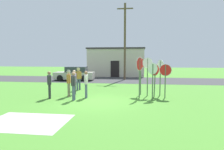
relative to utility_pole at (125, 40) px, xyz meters
The scene contains 19 objects.
ground_plane 12.57m from the utility_pole, 94.12° to the right, with size 80.00×80.00×0.00m, color #47842D.
street_asphalt 4.56m from the utility_pole, 150.83° to the right, with size 60.00×6.40×0.01m, color #38383A.
concrete_path 16.49m from the utility_pole, 100.19° to the right, with size 3.20×2.40×0.01m, color #ADAAA3.
building_background 5.51m from the utility_pole, 107.16° to the left, with size 7.63×4.21×3.82m.
utility_pole is the anchor object (origin of this frame).
parked_car_on_street 6.78m from the utility_pole, 165.74° to the right, with size 4.37×2.16×1.51m.
stop_sign_far_back 10.60m from the utility_pole, 75.09° to the right, with size 0.61×0.50×2.12m.
stop_sign_low_front 9.74m from the utility_pole, 79.49° to the right, with size 0.66×0.27×2.51m.
stop_sign_leaning_right 10.76m from the utility_pole, 80.99° to the right, with size 0.40×0.77×2.57m.
stop_sign_rear_left 10.11m from the utility_pole, 77.22° to the right, with size 0.68×0.25×2.53m.
stop_sign_nearest 11.02m from the utility_pole, 76.73° to the right, with size 0.62×0.32×2.20m.
stop_sign_leaning_left 10.12m from the utility_pole, 71.95° to the right, with size 0.37×0.73×2.39m.
stop_sign_tallest 10.84m from the utility_pole, 71.79° to the right, with size 0.76×0.15×2.13m.
person_with_sunhat 9.09m from the utility_pole, 111.46° to the right, with size 0.40×0.46×1.74m.
person_holding_notes 10.72m from the utility_pole, 105.90° to the right, with size 0.24×0.57×1.69m.
person_on_left 12.33m from the utility_pole, 109.30° to the right, with size 0.33×0.54×1.69m.
person_in_blue 11.37m from the utility_pole, 99.03° to the right, with size 0.29×0.56×1.69m.
person_in_teal 11.37m from the utility_pole, 105.66° to the right, with size 0.32×0.56×1.74m.
person_near_signs 12.24m from the utility_pole, 101.00° to the right, with size 0.25×0.57×1.69m.
Camera 1 is at (2.41, -11.14, 2.56)m, focal length 32.15 mm.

